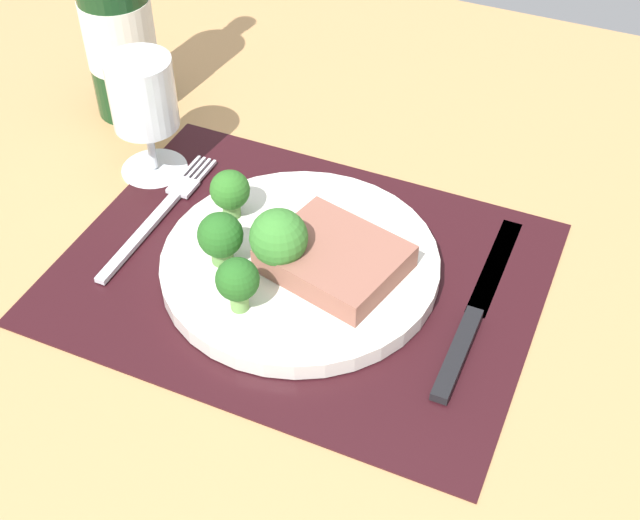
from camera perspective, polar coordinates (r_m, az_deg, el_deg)
ground_plane at (r=76.51cm, az=-1.30°, el=-1.67°), size 140.00×110.00×3.00cm
placemat at (r=75.34cm, az=-1.32°, el=-0.79°), size 41.31×31.74×0.30cm
plate at (r=74.68cm, az=-1.33°, el=-0.27°), size 24.38×24.38×1.60cm
steak at (r=72.15cm, az=0.89°, el=-0.05°), size 12.80×11.45×2.30cm
broccoli_back_left at (r=72.38cm, az=-6.67°, el=1.57°), size 3.94×3.94×4.96cm
broccoli_front_edge at (r=71.09cm, az=-2.78°, el=1.46°), size 4.96×4.96×5.88cm
broccoli_near_steak at (r=76.96cm, az=-6.03°, el=4.59°), size 3.64×3.64×4.76cm
broccoli_center at (r=68.03cm, az=-5.52°, el=-1.41°), size 3.58×3.58×5.04cm
fork at (r=81.94cm, az=-10.68°, el=3.07°), size 2.40×19.20×0.50cm
knife at (r=72.13cm, az=10.19°, el=-3.73°), size 1.80×23.00×0.80cm
wine_bottle at (r=92.50cm, az=-13.44°, el=15.36°), size 7.36×7.36×28.87cm
wine_glass at (r=83.66cm, az=-11.71°, el=10.32°), size 6.64×6.64×12.53cm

